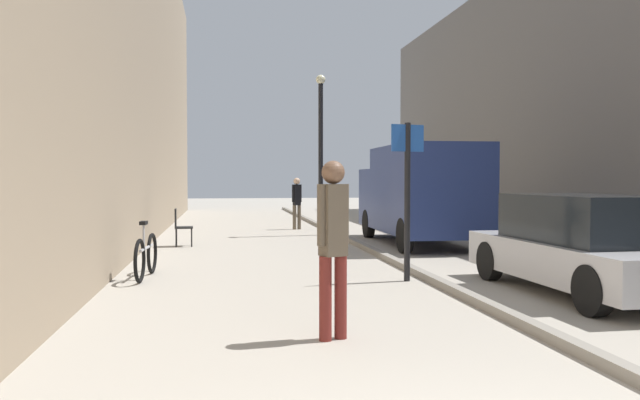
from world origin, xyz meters
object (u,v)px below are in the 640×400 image
Objects in this scene: street_sign_post at (407,187)px; pedestrian_main_foreground at (333,237)px; delivery_van at (420,192)px; bicycle_leaning at (146,256)px; lamp_post at (321,144)px; parked_car at (586,245)px; pedestrian_mid_block at (297,200)px; cafe_chair_near_window at (180,224)px.

pedestrian_main_foreground is at bearing 47.87° from street_sign_post.
delivery_van is (3.88, 9.25, 0.25)m from pedestrian_main_foreground.
lamp_post is at bearing 65.90° from bicycle_leaning.
street_sign_post is 4.55m from bicycle_leaning.
street_sign_post is 0.55× the size of lamp_post.
lamp_post is 9.03m from bicycle_leaning.
bicycle_leaning is at bearing -27.47° from street_sign_post.
parked_car is 0.89× the size of lamp_post.
pedestrian_mid_block is 10.60m from bicycle_leaning.
lamp_post is 5.06× the size of cafe_chair_near_window.
cafe_chair_near_window is (-3.94, -2.58, -2.18)m from lamp_post.
lamp_post reaches higher than delivery_van.
pedestrian_mid_block is at bearing 73.95° from bicycle_leaning.
street_sign_post is (0.55, -10.89, 0.56)m from pedestrian_mid_block.
bicycle_leaning is 5.08m from cafe_chair_near_window.
delivery_van is 3.13× the size of bicycle_leaning.
delivery_van is at bearing 45.36° from pedestrian_main_foreground.
parked_car is at bearing -87.27° from delivery_van.
lamp_post is (0.45, -2.26, 1.73)m from pedestrian_mid_block.
pedestrian_mid_block reaches higher than bicycle_leaning.
lamp_post is (-2.12, 2.95, 1.39)m from delivery_van.
street_sign_post is (-2.25, 1.52, 0.83)m from parked_car.
bicycle_leaning is (-3.74, -9.91, -0.61)m from pedestrian_mid_block.
pedestrian_main_foreground is at bearing -111.39° from pedestrian_mid_block.
bicycle_leaning is at bearing 157.62° from parked_car.
street_sign_post is at bearing -103.31° from pedestrian_mid_block.
delivery_van reaches higher than pedestrian_mid_block.
pedestrian_main_foreground reaches higher than bicycle_leaning.
pedestrian_main_foreground is 0.44× the size of parked_car.
parked_car is at bearing -93.50° from pedestrian_mid_block.
delivery_van is 2.13× the size of street_sign_post.
lamp_post is at bearing 101.56° from parked_car.
cafe_chair_near_window is (-6.05, 0.37, -0.79)m from delivery_van.
pedestrian_main_foreground is at bearing -154.91° from parked_car.
pedestrian_mid_block is 0.31× the size of delivery_van.
delivery_van is 5.89× the size of cafe_chair_near_window.
pedestrian_main_foreground is 0.39× the size of lamp_post.
pedestrian_mid_block reaches higher than parked_car.
parked_car is 2.40× the size of bicycle_leaning.
parked_car is 9.83m from cafe_chair_near_window.
delivery_van reaches higher than parked_car.
cafe_chair_near_window is at bearing 80.85° from pedestrian_main_foreground.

